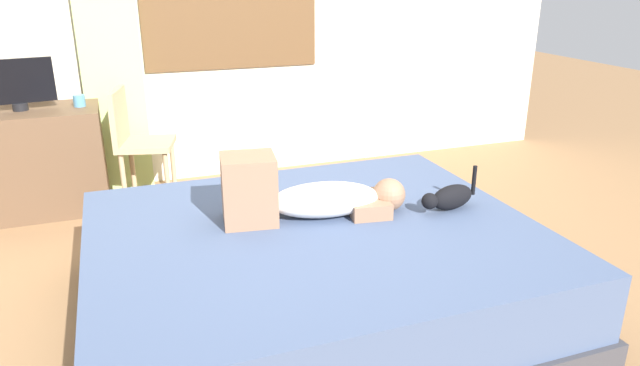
{
  "coord_description": "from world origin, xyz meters",
  "views": [
    {
      "loc": [
        -0.74,
        -2.5,
        1.64
      ],
      "look_at": [
        0.21,
        0.12,
        0.61
      ],
      "focal_mm": 32.53,
      "sensor_mm": 36.0,
      "label": 1
    }
  ],
  "objects_px": {
    "tv_monitor": "(16,84)",
    "cup": "(79,101)",
    "person_lying": "(306,196)",
    "bed": "(315,271)",
    "cat": "(450,197)",
    "desk": "(37,161)",
    "chair_by_desk": "(135,138)"
  },
  "relations": [
    {
      "from": "cat",
      "to": "desk",
      "type": "height_order",
      "value": "desk"
    },
    {
      "from": "person_lying",
      "to": "desk",
      "type": "bearing_deg",
      "value": 128.16
    },
    {
      "from": "person_lying",
      "to": "tv_monitor",
      "type": "xyz_separation_m",
      "value": [
        -1.45,
        1.79,
        0.34
      ]
    },
    {
      "from": "bed",
      "to": "desk",
      "type": "relative_size",
      "value": 2.44
    },
    {
      "from": "desk",
      "to": "tv_monitor",
      "type": "bearing_deg",
      "value": -180.0
    },
    {
      "from": "person_lying",
      "to": "cup",
      "type": "xyz_separation_m",
      "value": [
        -1.08,
        1.79,
        0.2
      ]
    },
    {
      "from": "bed",
      "to": "chair_by_desk",
      "type": "height_order",
      "value": "chair_by_desk"
    },
    {
      "from": "person_lying",
      "to": "cup",
      "type": "bearing_deg",
      "value": 121.11
    },
    {
      "from": "bed",
      "to": "cat",
      "type": "relative_size",
      "value": 6.2
    },
    {
      "from": "tv_monitor",
      "to": "chair_by_desk",
      "type": "height_order",
      "value": "tv_monitor"
    },
    {
      "from": "bed",
      "to": "desk",
      "type": "bearing_deg",
      "value": 125.96
    },
    {
      "from": "desk",
      "to": "cat",
      "type": "bearing_deg",
      "value": -42.43
    },
    {
      "from": "cat",
      "to": "desk",
      "type": "relative_size",
      "value": 0.39
    },
    {
      "from": "chair_by_desk",
      "to": "person_lying",
      "type": "bearing_deg",
      "value": -66.25
    },
    {
      "from": "bed",
      "to": "cup",
      "type": "height_order",
      "value": "cup"
    },
    {
      "from": "desk",
      "to": "chair_by_desk",
      "type": "distance_m",
      "value": 0.7
    },
    {
      "from": "bed",
      "to": "cat",
      "type": "xyz_separation_m",
      "value": [
        0.74,
        -0.02,
        0.3
      ]
    },
    {
      "from": "person_lying",
      "to": "cat",
      "type": "bearing_deg",
      "value": -12.68
    },
    {
      "from": "chair_by_desk",
      "to": "cup",
      "type": "bearing_deg",
      "value": 160.97
    },
    {
      "from": "bed",
      "to": "cup",
      "type": "xyz_separation_m",
      "value": [
        -1.07,
        1.93,
        0.55
      ]
    },
    {
      "from": "tv_monitor",
      "to": "cup",
      "type": "relative_size",
      "value": 5.91
    },
    {
      "from": "tv_monitor",
      "to": "cup",
      "type": "bearing_deg",
      "value": -1.11
    },
    {
      "from": "person_lying",
      "to": "tv_monitor",
      "type": "relative_size",
      "value": 1.97
    },
    {
      "from": "tv_monitor",
      "to": "cup",
      "type": "height_order",
      "value": "tv_monitor"
    },
    {
      "from": "bed",
      "to": "person_lying",
      "type": "height_order",
      "value": "person_lying"
    },
    {
      "from": "cat",
      "to": "cup",
      "type": "xyz_separation_m",
      "value": [
        -1.81,
        1.95,
        0.25
      ]
    },
    {
      "from": "bed",
      "to": "chair_by_desk",
      "type": "bearing_deg",
      "value": 111.94
    },
    {
      "from": "tv_monitor",
      "to": "chair_by_desk",
      "type": "xyz_separation_m",
      "value": [
        0.72,
        -0.13,
        -0.41
      ]
    },
    {
      "from": "tv_monitor",
      "to": "cup",
      "type": "distance_m",
      "value": 0.4
    },
    {
      "from": "tv_monitor",
      "to": "chair_by_desk",
      "type": "bearing_deg",
      "value": -9.9
    },
    {
      "from": "tv_monitor",
      "to": "chair_by_desk",
      "type": "distance_m",
      "value": 0.84
    },
    {
      "from": "cup",
      "to": "chair_by_desk",
      "type": "relative_size",
      "value": 0.09
    }
  ]
}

